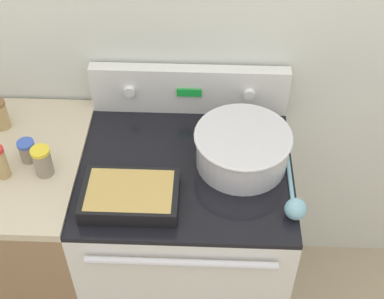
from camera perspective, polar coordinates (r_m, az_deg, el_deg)
name	(u,v)px	position (r m, az deg, el deg)	size (l,w,h in m)	color
kitchen_wall	(190,20)	(1.88, -0.21, 13.62)	(8.00, 0.05, 2.50)	silver
stove_range	(187,244)	(2.17, -0.55, -10.00)	(0.72, 0.67, 0.90)	silver
control_panel	(190,89)	(1.98, -0.26, 6.43)	(0.72, 0.07, 0.19)	silver
side_counter	(24,237)	(2.28, -17.47, -8.93)	(0.59, 0.64, 0.91)	#896B4C
mixing_bowl	(242,147)	(1.78, 5.40, 0.28)	(0.33, 0.33, 0.13)	silver
casserole_dish	(130,195)	(1.70, -6.61, -4.86)	(0.30, 0.20, 0.06)	black
ladle	(295,206)	(1.69, 10.93, -5.89)	(0.07, 0.29, 0.07)	#7AB2C6
spice_jar_yellow_cap	(43,161)	(1.81, -15.64, -1.23)	(0.06, 0.06, 0.11)	gray
spice_jar_blue_cap	(27,151)	(1.88, -17.15, -0.13)	(0.06, 0.06, 0.08)	gray
spice_jar_red_cap	(0,162)	(1.83, -19.78, -1.28)	(0.05, 0.05, 0.12)	tan
spice_jar_brown_cap	(0,114)	(2.03, -19.85, 3.55)	(0.06, 0.06, 0.11)	tan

